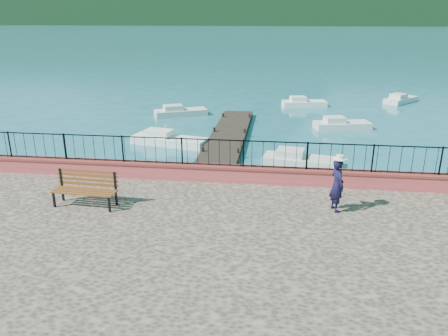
% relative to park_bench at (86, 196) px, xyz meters
% --- Properties ---
extents(ground, '(2000.00, 2000.00, 0.00)m').
position_rel_park_bench_xyz_m(ground, '(5.00, -1.03, -1.53)').
color(ground, '#19596B').
rests_on(ground, ground).
extents(parapet, '(28.00, 0.46, 0.58)m').
position_rel_park_bench_xyz_m(parapet, '(5.00, 2.67, -0.04)').
color(parapet, '#CA494E').
rests_on(parapet, promenade).
extents(railing, '(27.00, 0.05, 0.95)m').
position_rel_park_bench_xyz_m(railing, '(5.00, 2.67, 0.73)').
color(railing, black).
rests_on(railing, parapet).
extents(dock, '(2.00, 16.00, 0.30)m').
position_rel_park_bench_xyz_m(dock, '(3.00, 10.97, -1.38)').
color(dock, '#2D231C').
rests_on(dock, ground).
extents(far_forest, '(900.00, 60.00, 18.00)m').
position_rel_park_bench_xyz_m(far_forest, '(5.00, 298.97, 7.47)').
color(far_forest, black).
rests_on(far_forest, ground).
extents(park_bench, '(2.03, 0.77, 1.11)m').
position_rel_park_bench_xyz_m(park_bench, '(0.00, 0.00, 0.00)').
color(park_bench, black).
rests_on(park_bench, promenade).
extents(person, '(0.58, 0.70, 1.66)m').
position_rel_park_bench_xyz_m(person, '(7.71, 0.63, 0.50)').
color(person, black).
rests_on(person, promenade).
extents(hat, '(0.44, 0.44, 0.12)m').
position_rel_park_bench_xyz_m(hat, '(7.71, 0.63, 1.39)').
color(hat, white).
rests_on(hat, person).
extents(boat_0, '(4.45, 2.21, 0.80)m').
position_rel_park_bench_xyz_m(boat_0, '(-0.14, 10.99, -1.13)').
color(boat_0, white).
rests_on(boat_0, ground).
extents(boat_1, '(3.77, 1.88, 0.80)m').
position_rel_park_bench_xyz_m(boat_1, '(7.03, 8.24, -1.13)').
color(boat_1, silver).
rests_on(boat_1, ground).
extents(boat_2, '(3.68, 2.04, 0.80)m').
position_rel_park_bench_xyz_m(boat_2, '(9.90, 15.87, -1.13)').
color(boat_2, silver).
rests_on(boat_2, ground).
extents(boat_3, '(3.88, 2.73, 0.80)m').
position_rel_park_bench_xyz_m(boat_3, '(-1.12, 18.31, -1.13)').
color(boat_3, silver).
rests_on(boat_3, ground).
extents(boat_4, '(3.58, 1.93, 0.80)m').
position_rel_park_bench_xyz_m(boat_4, '(7.82, 22.78, -1.13)').
color(boat_4, silver).
rests_on(boat_4, ground).
extents(boat_5, '(3.20, 3.34, 0.80)m').
position_rel_park_bench_xyz_m(boat_5, '(15.79, 25.35, -1.13)').
color(boat_5, silver).
rests_on(boat_5, ground).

